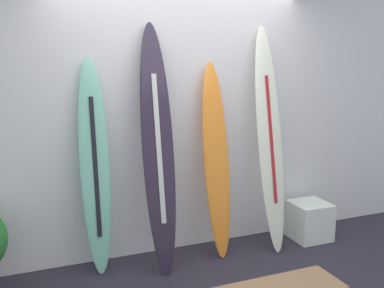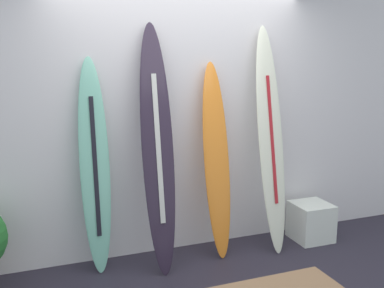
{
  "view_description": "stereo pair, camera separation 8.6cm",
  "coord_description": "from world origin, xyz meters",
  "px_view_note": "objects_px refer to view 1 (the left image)",
  "views": [
    {
      "loc": [
        -1.47,
        -2.76,
        1.9
      ],
      "look_at": [
        0.03,
        0.95,
        1.12
      ],
      "focal_mm": 41.01,
      "sensor_mm": 36.0,
      "label": 1
    },
    {
      "loc": [
        -1.39,
        -2.79,
        1.9
      ],
      "look_at": [
        0.03,
        0.95,
        1.12
      ],
      "focal_mm": 41.01,
      "sensor_mm": 36.0,
      "label": 2
    }
  ],
  "objects_px": {
    "surfboard_seafoam": "(95,167)",
    "surfboard_sunset": "(216,162)",
    "surfboard_charcoal": "(158,148)",
    "surfboard_ivory": "(270,141)",
    "display_block_left": "(309,221)"
  },
  "relations": [
    {
      "from": "surfboard_ivory",
      "to": "surfboard_seafoam",
      "type": "bearing_deg",
      "value": 175.93
    },
    {
      "from": "surfboard_charcoal",
      "to": "surfboard_seafoam",
      "type": "bearing_deg",
      "value": 166.11
    },
    {
      "from": "surfboard_ivory",
      "to": "display_block_left",
      "type": "height_order",
      "value": "surfboard_ivory"
    },
    {
      "from": "surfboard_seafoam",
      "to": "surfboard_sunset",
      "type": "relative_size",
      "value": 1.02
    },
    {
      "from": "surfboard_sunset",
      "to": "surfboard_ivory",
      "type": "xyz_separation_m",
      "value": [
        0.56,
        -0.05,
        0.17
      ]
    },
    {
      "from": "surfboard_sunset",
      "to": "surfboard_ivory",
      "type": "height_order",
      "value": "surfboard_ivory"
    },
    {
      "from": "surfboard_charcoal",
      "to": "display_block_left",
      "type": "xyz_separation_m",
      "value": [
        1.68,
        -0.01,
        -0.92
      ]
    },
    {
      "from": "surfboard_charcoal",
      "to": "surfboard_sunset",
      "type": "distance_m",
      "value": 0.64
    },
    {
      "from": "surfboard_seafoam",
      "to": "surfboard_sunset",
      "type": "distance_m",
      "value": 1.15
    },
    {
      "from": "surfboard_sunset",
      "to": "surfboard_ivory",
      "type": "bearing_deg",
      "value": -4.72
    },
    {
      "from": "surfboard_charcoal",
      "to": "surfboard_sunset",
      "type": "xyz_separation_m",
      "value": [
        0.6,
        0.06,
        -0.19
      ]
    },
    {
      "from": "surfboard_seafoam",
      "to": "surfboard_sunset",
      "type": "xyz_separation_m",
      "value": [
        1.15,
        -0.07,
        -0.04
      ]
    },
    {
      "from": "surfboard_charcoal",
      "to": "surfboard_sunset",
      "type": "bearing_deg",
      "value": 5.57
    },
    {
      "from": "surfboard_charcoal",
      "to": "display_block_left",
      "type": "bearing_deg",
      "value": -0.34
    },
    {
      "from": "surfboard_seafoam",
      "to": "surfboard_sunset",
      "type": "height_order",
      "value": "surfboard_seafoam"
    }
  ]
}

